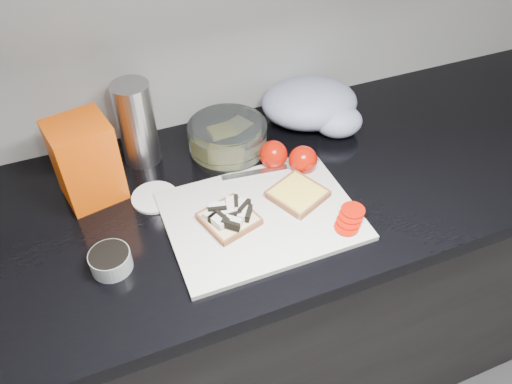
{
  "coord_description": "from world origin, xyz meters",
  "views": [
    {
      "loc": [
        -0.21,
        0.42,
        1.68
      ],
      "look_at": [
        0.08,
        1.13,
        0.95
      ],
      "focal_mm": 35.0,
      "sensor_mm": 36.0,
      "label": 1
    }
  ],
  "objects_px": {
    "cutting_board": "(261,216)",
    "glass_bowl": "(228,139)",
    "bread_bag": "(86,161)",
    "steel_canister": "(137,124)"
  },
  "relations": [
    {
      "from": "cutting_board",
      "to": "glass_bowl",
      "type": "bearing_deg",
      "value": 87.5
    },
    {
      "from": "bread_bag",
      "to": "steel_canister",
      "type": "distance_m",
      "value": 0.15
    },
    {
      "from": "cutting_board",
      "to": "steel_canister",
      "type": "relative_size",
      "value": 1.93
    },
    {
      "from": "bread_bag",
      "to": "cutting_board",
      "type": "bearing_deg",
      "value": -44.79
    },
    {
      "from": "cutting_board",
      "to": "steel_canister",
      "type": "distance_m",
      "value": 0.36
    },
    {
      "from": "bread_bag",
      "to": "glass_bowl",
      "type": "bearing_deg",
      "value": -6.2
    },
    {
      "from": "glass_bowl",
      "to": "steel_canister",
      "type": "xyz_separation_m",
      "value": [
        -0.2,
        0.05,
        0.06
      ]
    },
    {
      "from": "glass_bowl",
      "to": "steel_canister",
      "type": "distance_m",
      "value": 0.22
    },
    {
      "from": "cutting_board",
      "to": "bread_bag",
      "type": "xyz_separation_m",
      "value": [
        -0.32,
        0.21,
        0.09
      ]
    },
    {
      "from": "cutting_board",
      "to": "bread_bag",
      "type": "relative_size",
      "value": 2.09
    }
  ]
}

